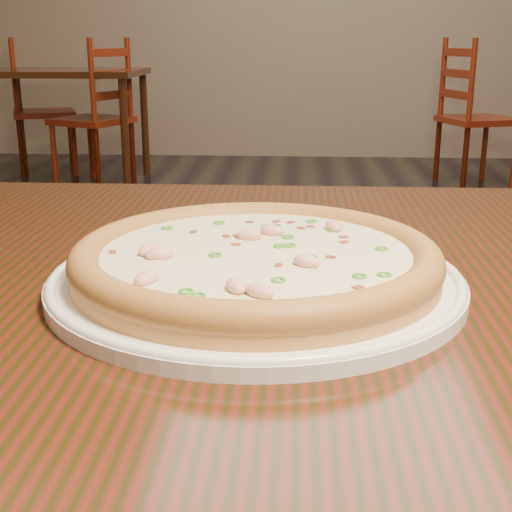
# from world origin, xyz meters

# --- Properties ---
(ground) EXTENTS (9.00, 9.00, 0.00)m
(ground) POSITION_xyz_m (0.00, 0.00, 0.00)
(ground) COLOR black
(hero_table) EXTENTS (1.20, 0.80, 0.75)m
(hero_table) POSITION_xyz_m (-0.12, -0.78, 0.65)
(hero_table) COLOR black
(hero_table) RESTS_ON ground
(plate) EXTENTS (0.36, 0.36, 0.02)m
(plate) POSITION_xyz_m (-0.24, -0.83, 0.76)
(plate) COLOR white
(plate) RESTS_ON hero_table
(pizza) EXTENTS (0.32, 0.32, 0.03)m
(pizza) POSITION_xyz_m (-0.24, -0.83, 0.78)
(pizza) COLOR gold
(pizza) RESTS_ON plate
(bg_table_left) EXTENTS (1.00, 0.70, 0.75)m
(bg_table_left) POSITION_xyz_m (-1.74, 3.32, 0.65)
(bg_table_left) COLOR black
(bg_table_left) RESTS_ON ground
(chair_a) EXTENTS (0.54, 0.54, 0.95)m
(chair_a) POSITION_xyz_m (-2.08, 3.65, 0.44)
(chair_a) COLOR #600C0C
(chair_a) RESTS_ON ground
(chair_b) EXTENTS (0.56, 0.56, 0.95)m
(chair_b) POSITION_xyz_m (-1.51, 3.20, 0.44)
(chair_b) COLOR #600C0C
(chair_b) RESTS_ON ground
(chair_c) EXTENTS (0.53, 0.53, 0.95)m
(chair_c) POSITION_xyz_m (0.92, 3.37, 0.44)
(chair_c) COLOR #600C0C
(chair_c) RESTS_ON ground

